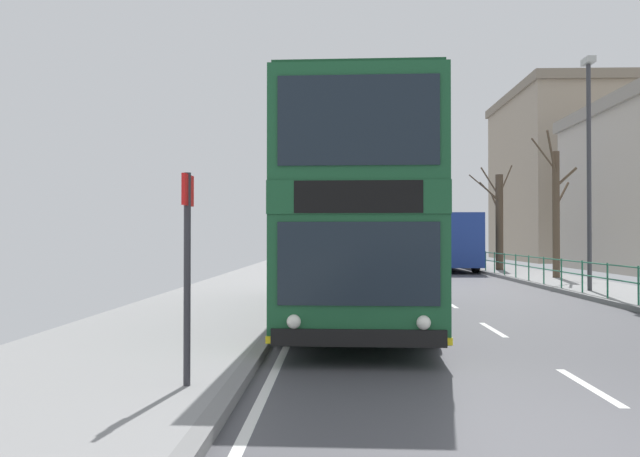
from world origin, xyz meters
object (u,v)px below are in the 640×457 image
(street_lamp_far_side, at_px, (589,155))
(bare_tree_far_00, at_px, (499,220))
(bus_stop_sign_near, at_px, (187,253))
(bare_tree_far_01, at_px, (556,209))
(double_decker_bus_main, at_px, (358,217))
(background_bus_far_lane, at_px, (439,240))
(background_building_01, at_px, (569,176))

(street_lamp_far_side, relative_size, bare_tree_far_00, 1.35)
(bus_stop_sign_near, distance_m, street_lamp_far_side, 16.68)
(bus_stop_sign_near, bearing_deg, bare_tree_far_01, 60.97)
(street_lamp_far_side, bearing_deg, double_decker_bus_main, -140.11)
(background_bus_far_lane, height_order, bare_tree_far_00, bare_tree_far_00)
(bare_tree_far_00, height_order, bare_tree_far_01, bare_tree_far_01)
(double_decker_bus_main, height_order, bus_stop_sign_near, double_decker_bus_main)
(double_decker_bus_main, relative_size, street_lamp_far_side, 1.46)
(background_bus_far_lane, height_order, bare_tree_far_01, bare_tree_far_01)
(bus_stop_sign_near, relative_size, bare_tree_far_01, 0.40)
(bare_tree_far_01, xyz_separation_m, background_building_01, (9.50, 24.63, 3.79))
(double_decker_bus_main, height_order, bare_tree_far_01, bare_tree_far_01)
(background_building_01, bearing_deg, bare_tree_far_00, -119.41)
(double_decker_bus_main, distance_m, street_lamp_far_side, 10.15)
(bare_tree_far_01, bearing_deg, background_bus_far_lane, 109.08)
(background_bus_far_lane, bearing_deg, street_lamp_far_side, -82.38)
(background_bus_far_lane, bearing_deg, bare_tree_far_01, -70.92)
(bare_tree_far_00, bearing_deg, bus_stop_sign_near, -111.27)
(background_bus_far_lane, bearing_deg, bare_tree_far_00, -52.45)
(double_decker_bus_main, xyz_separation_m, bare_tree_far_01, (8.80, 12.90, 0.73))
(bare_tree_far_00, bearing_deg, background_building_01, 60.59)
(background_bus_far_lane, xyz_separation_m, bare_tree_far_00, (2.58, -3.35, 1.07))
(double_decker_bus_main, relative_size, background_building_01, 0.72)
(double_decker_bus_main, bearing_deg, bare_tree_far_00, 67.45)
(background_bus_far_lane, xyz_separation_m, street_lamp_far_side, (2.18, -16.27, 2.79))
(background_bus_far_lane, distance_m, bare_tree_far_00, 4.36)
(bare_tree_far_01, relative_size, background_building_01, 0.40)
(double_decker_bus_main, bearing_deg, background_building_01, 64.01)
(street_lamp_far_side, xyz_separation_m, bare_tree_far_01, (1.19, 6.54, -1.45))
(street_lamp_far_side, bearing_deg, bare_tree_far_01, 79.69)
(double_decker_bus_main, height_order, background_bus_far_lane, double_decker_bus_main)
(bus_stop_sign_near, xyz_separation_m, bare_tree_far_01, (10.96, 19.76, 1.37))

